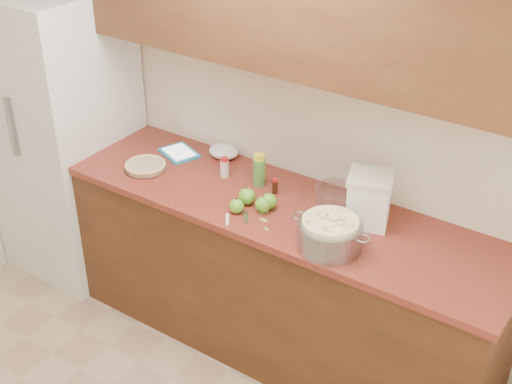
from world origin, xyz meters
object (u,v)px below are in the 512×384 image
Objects in this scene: colander at (330,234)px; tablet at (179,153)px; pie at (145,166)px; flour_canister at (369,199)px.

tablet is (-1.16, 0.32, -0.06)m from colander.
colander is 1.21m from tablet.
pie is 0.25m from tablet.
colander is 0.30m from flour_canister.
flour_canister reaches higher than colander.
tablet is (-1.21, 0.03, -0.12)m from flour_canister.
pie is 1.27m from flour_canister.
pie is at bearing -170.35° from flour_canister.
flour_canister reaches higher than tablet.
flour_canister is (1.25, 0.21, 0.11)m from pie.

